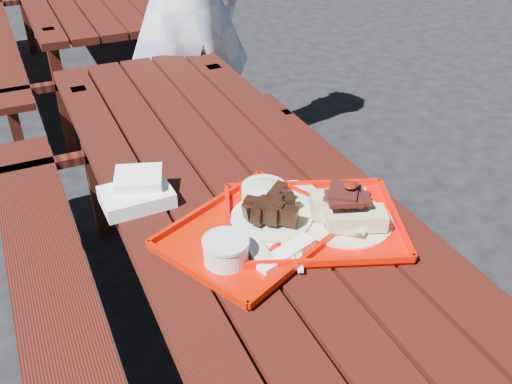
# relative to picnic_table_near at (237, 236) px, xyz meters

# --- Properties ---
(ground) EXTENTS (60.00, 60.00, 0.00)m
(ground) POSITION_rel_picnic_table_near_xyz_m (0.00, 0.00, -0.56)
(ground) COLOR black
(ground) RESTS_ON ground
(picnic_table_near) EXTENTS (1.41, 2.40, 0.75)m
(picnic_table_near) POSITION_rel_picnic_table_near_xyz_m (0.00, 0.00, 0.00)
(picnic_table_near) COLOR #39120B
(picnic_table_near) RESTS_ON ground
(picnic_table_far) EXTENTS (1.41, 2.40, 0.75)m
(picnic_table_far) POSITION_rel_picnic_table_near_xyz_m (0.00, 2.80, 0.00)
(picnic_table_far) COLOR #39120B
(picnic_table_far) RESTS_ON ground
(near_tray) EXTENTS (0.57, 0.51, 0.15)m
(near_tray) POSITION_rel_picnic_table_near_xyz_m (0.12, -0.25, 0.23)
(near_tray) COLOR red
(near_tray) RESTS_ON picnic_table_near
(far_tray) EXTENTS (0.56, 0.51, 0.08)m
(far_tray) POSITION_rel_picnic_table_near_xyz_m (-0.05, -0.26, 0.21)
(far_tray) COLOR #BC1100
(far_tray) RESTS_ON picnic_table_near
(white_cloth) EXTENTS (0.20, 0.17, 0.08)m
(white_cloth) POSITION_rel_picnic_table_near_xyz_m (-0.29, 0.04, 0.22)
(white_cloth) COLOR white
(white_cloth) RESTS_ON picnic_table_near
(person) EXTENTS (0.71, 0.49, 1.88)m
(person) POSITION_rel_picnic_table_near_xyz_m (0.29, 1.32, 0.38)
(person) COLOR #B5C4F1
(person) RESTS_ON ground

